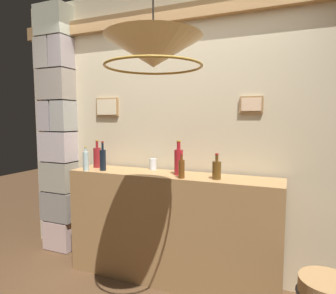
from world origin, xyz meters
TOP-DOWN VIEW (x-y plane):
  - panelled_rear_partition at (-0.00, 1.10)m, footprint 3.72×0.15m
  - stone_pillar at (-1.42, 0.98)m, footprint 0.40×0.28m
  - bar_shelf_unit at (0.00, 0.82)m, footprint 1.96×0.40m
  - liquor_bottle_sherry at (-0.83, 0.86)m, footprint 0.08×0.08m
  - liquor_bottle_rum at (-0.67, 0.74)m, footprint 0.06×0.06m
  - liquor_bottle_whiskey at (0.16, 0.68)m, footprint 0.05×0.05m
  - liquor_bottle_brandy at (0.44, 0.76)m, footprint 0.07×0.07m
  - liquor_bottle_mezcal at (-0.81, 0.66)m, footprint 0.05×0.05m
  - liquor_bottle_amaro at (0.08, 0.81)m, footprint 0.08×0.08m
  - glass_tumbler_rocks at (-0.24, 0.97)m, footprint 0.07×0.07m
  - pendant_lamp at (0.20, 0.06)m, footprint 0.61×0.61m

SIDE VIEW (x-z plane):
  - bar_shelf_unit at x=0.00m, z-range 0.00..1.01m
  - glass_tumbler_rocks at x=-0.24m, z-range 1.01..1.12m
  - liquor_bottle_brandy at x=0.44m, z-range 0.98..1.19m
  - liquor_bottle_whiskey at x=0.16m, z-range 0.98..1.19m
  - liquor_bottle_mezcal at x=-0.81m, z-range 0.99..1.22m
  - liquor_bottle_sherry at x=-0.83m, z-range 0.97..1.26m
  - liquor_bottle_rum at x=-0.67m, z-range 0.97..1.26m
  - liquor_bottle_amaro at x=0.08m, z-range 0.98..1.28m
  - stone_pillar at x=-1.42m, z-range 0.01..2.72m
  - panelled_rear_partition at x=0.00m, z-range 0.06..2.85m
  - pendant_lamp at x=0.20m, z-range 1.63..2.17m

